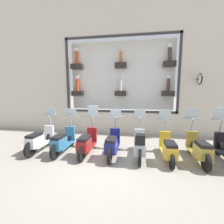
{
  "coord_description": "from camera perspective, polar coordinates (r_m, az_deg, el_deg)",
  "views": [
    {
      "loc": [
        -4.52,
        -0.88,
        2.24
      ],
      "look_at": [
        1.84,
        0.17,
        1.36
      ],
      "focal_mm": 24.0,
      "sensor_mm": 36.0,
      "label": 1
    }
  ],
  "objects": [
    {
      "name": "scooter_olive_1",
      "position": [
        5.6,
        30.15,
        -12.03
      ],
      "size": [
        1.81,
        0.61,
        1.66
      ],
      "color": "black",
      "rests_on": "ground_plane"
    },
    {
      "name": "scooter_silver_3",
      "position": [
        5.17,
        10.46,
        -12.24
      ],
      "size": [
        1.81,
        0.6,
        1.57
      ],
      "color": "black",
      "rests_on": "ground_plane"
    },
    {
      "name": "scooter_yellow_2",
      "position": [
        5.35,
        20.63,
        -12.73
      ],
      "size": [
        1.79,
        0.61,
        1.59
      ],
      "color": "black",
      "rests_on": "ground_plane"
    },
    {
      "name": "scooter_navy_4",
      "position": [
        5.3,
        0.16,
        -12.11
      ],
      "size": [
        1.81,
        0.61,
        1.57
      ],
      "color": "black",
      "rests_on": "ground_plane"
    },
    {
      "name": "ground_plane",
      "position": [
        5.12,
        -1.62,
        -18.18
      ],
      "size": [
        120.0,
        120.0,
        0.0
      ],
      "primitive_type": "plane",
      "color": "gray"
    },
    {
      "name": "scooter_white_7",
      "position": [
        6.34,
        -25.8,
        -9.49
      ],
      "size": [
        1.81,
        0.61,
        1.58
      ],
      "color": "black",
      "rests_on": "ground_plane"
    },
    {
      "name": "scooter_teal_6",
      "position": [
        5.87,
        -18.28,
        -10.54
      ],
      "size": [
        1.81,
        0.61,
        1.56
      ],
      "color": "black",
      "rests_on": "ground_plane"
    },
    {
      "name": "scooter_red_5",
      "position": [
        5.52,
        -9.55,
        -11.4
      ],
      "size": [
        1.8,
        0.6,
        1.7
      ],
      "color": "black",
      "rests_on": "ground_plane"
    },
    {
      "name": "building_facade",
      "position": [
        8.82,
        3.37,
        29.87
      ],
      "size": [
        1.19,
        36.0,
        10.88
      ],
      "color": "beige",
      "rests_on": "ground_plane"
    }
  ]
}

